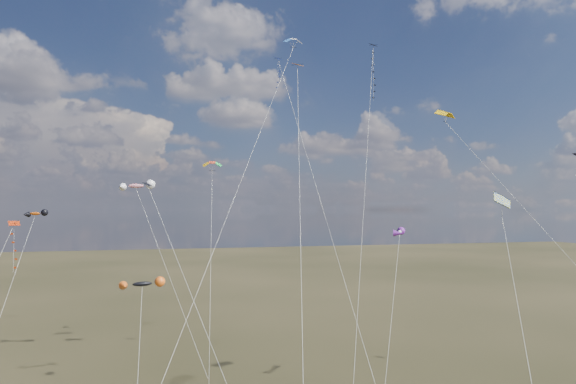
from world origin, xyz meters
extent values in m
cube|color=black|center=(11.25, 21.84, 36.19)|extent=(1.08, 1.07, 0.35)
cylinder|color=silver|center=(6.06, 12.86, 18.09)|extent=(10.41, 17.99, 36.20)
cube|color=#090E50|center=(2.26, 31.10, 36.59)|extent=(1.13, 1.11, 0.40)
cylinder|color=silver|center=(3.06, 16.97, 18.29)|extent=(1.64, 28.28, 36.60)
cube|color=black|center=(-13.68, 14.64, 19.43)|extent=(0.96, 0.99, 0.33)
cylinder|color=silver|center=(-9.98, 7.76, 9.72)|extent=(7.42, 13.80, 19.45)
cube|color=#AC2707|center=(-24.91, 17.64, 16.03)|extent=(1.09, 1.05, 0.39)
cube|color=#0A0D47|center=(29.82, 11.93, 23.00)|extent=(0.69, 0.74, 0.32)
cube|color=orange|center=(-0.80, 11.88, 30.25)|extent=(1.20, 1.18, 0.33)
cylinder|color=silver|center=(-3.12, 3.20, 15.12)|extent=(4.65, 17.39, 30.26)
cylinder|color=silver|center=(20.54, 3.19, 13.41)|extent=(12.37, 17.95, 26.84)
cylinder|color=silver|center=(-5.84, 15.63, 18.88)|extent=(17.83, 22.34, 37.78)
cylinder|color=silver|center=(6.13, -8.62, 9.06)|extent=(5.06, 10.63, 18.14)
cylinder|color=silver|center=(-7.22, 22.41, 11.47)|extent=(2.10, 15.63, 22.96)
ellipsoid|color=black|center=(-14.06, 15.61, 10.63)|extent=(3.59, 1.67, 1.03)
cylinder|color=silver|center=(-14.24, 11.81, 5.31)|extent=(0.38, 7.63, 10.64)
ellipsoid|color=#DA540D|center=(-25.73, 30.46, 16.78)|extent=(2.79, 2.07, 0.88)
cylinder|color=silver|center=(-27.08, 24.43, 8.39)|extent=(2.71, 12.08, 16.79)
ellipsoid|color=silver|center=(10.70, 14.69, 15.00)|extent=(2.07, 2.49, 0.83)
cylinder|color=silver|center=(7.34, 9.96, 7.50)|extent=(6.74, 9.49, 15.02)
ellipsoid|color=red|center=(-15.06, 32.62, 20.09)|extent=(3.97, 2.00, 1.36)
cylinder|color=silver|center=(-11.32, 26.71, 10.05)|extent=(7.52, 11.85, 20.11)
cube|color=#332316|center=(-7.57, 20.80, 0.06)|extent=(0.10, 0.10, 0.12)
camera|label=1|loc=(-13.64, -31.90, 17.19)|focal=32.00mm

